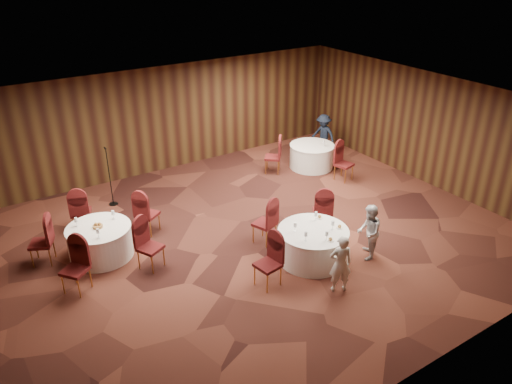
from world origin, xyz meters
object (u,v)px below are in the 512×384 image
mic_stand (111,188)px  man_c (323,135)px  woman_b (369,232)px  table_left (100,242)px  table_main (313,244)px  woman_a (340,264)px  table_right (312,156)px

mic_stand → man_c: size_ratio=1.20×
woman_b → table_left: bearing=-81.6°
table_main → woman_a: woman_a is taller
table_main → man_c: 6.34m
woman_b → man_c: (3.15, 5.32, 0.04)m
mic_stand → woman_a: bearing=-67.0°
mic_stand → woman_b: (3.95, -5.61, 0.16)m
table_left → mic_stand: bearing=65.8°
table_main → table_right: bearing=51.4°
woman_a → table_left: bearing=-22.2°
table_left → table_right: 7.27m
woman_a → woman_b: 1.45m
man_c → table_right: bearing=-71.9°
table_left → man_c: (8.15, 2.01, 0.31)m
mic_stand → woman_a: mic_stand is taller
table_main → woman_b: size_ratio=1.22×
mic_stand → woman_a: size_ratio=1.29×
table_left → woman_a: size_ratio=1.12×
table_main → mic_stand: bearing=119.9°
mic_stand → woman_b: mic_stand is taller
woman_a → man_c: man_c is taller
table_main → table_right: (3.23, 4.05, 0.00)m
table_right → woman_b: (-2.15, -4.66, 0.27)m
mic_stand → table_left: bearing=-114.2°
table_left → man_c: man_c is taller
table_right → woman_b: size_ratio=1.08×
mic_stand → woman_a: 6.72m
mic_stand → table_main: bearing=-60.1°
table_main → table_right: same height
table_left → table_right: bearing=10.7°
table_main → woman_b: bearing=-29.4°
woman_b → man_c: man_c is taller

